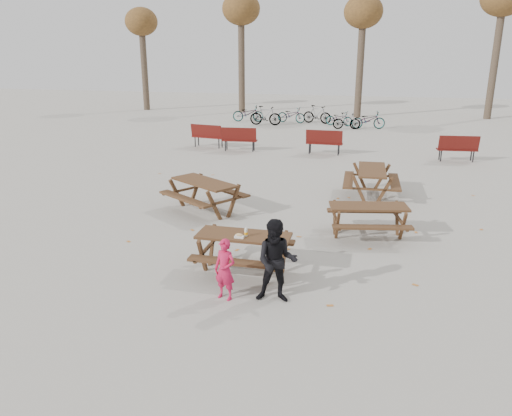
% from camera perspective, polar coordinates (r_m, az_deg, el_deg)
% --- Properties ---
extents(ground, '(80.00, 80.00, 0.00)m').
position_cam_1_polar(ground, '(9.92, -1.38, -7.23)').
color(ground, gray).
rests_on(ground, ground).
extents(main_picnic_table, '(1.80, 1.45, 0.78)m').
position_cam_1_polar(main_picnic_table, '(9.68, -1.41, -4.08)').
color(main_picnic_table, '#3C1F15').
rests_on(main_picnic_table, ground).
extents(food_tray, '(0.18, 0.11, 0.03)m').
position_cam_1_polar(food_tray, '(9.45, -1.93, -3.31)').
color(food_tray, white).
rests_on(food_tray, main_picnic_table).
extents(bread_roll, '(0.14, 0.06, 0.05)m').
position_cam_1_polar(bread_roll, '(9.43, -1.93, -3.07)').
color(bread_roll, tan).
rests_on(bread_roll, food_tray).
extents(soda_bottle, '(0.07, 0.07, 0.17)m').
position_cam_1_polar(soda_bottle, '(9.50, -1.15, -2.83)').
color(soda_bottle, silver).
rests_on(soda_bottle, main_picnic_table).
extents(child, '(0.46, 0.36, 1.10)m').
position_cam_1_polar(child, '(8.68, -3.57, -7.04)').
color(child, '#BC1741').
rests_on(child, ground).
extents(adult, '(0.79, 0.65, 1.48)m').
position_cam_1_polar(adult, '(8.52, 2.38, -6.11)').
color(adult, black).
rests_on(adult, ground).
extents(picnic_table_east, '(2.01, 1.75, 0.76)m').
position_cam_1_polar(picnic_table_east, '(11.84, 12.66, -1.47)').
color(picnic_table_east, '#3C1F15').
rests_on(picnic_table_east, ground).
extents(picnic_table_north, '(2.49, 2.38, 0.84)m').
position_cam_1_polar(picnic_table_north, '(13.42, -5.91, 1.33)').
color(picnic_table_north, '#3C1F15').
rests_on(picnic_table_north, ground).
extents(picnic_table_far, '(1.67, 2.04, 0.85)m').
position_cam_1_polar(picnic_table_far, '(15.04, 13.03, 2.79)').
color(picnic_table_far, '#3C1F15').
rests_on(picnic_table_far, ground).
extents(park_bench_row, '(11.97, 1.17, 1.03)m').
position_cam_1_polar(park_bench_row, '(21.18, 5.36, 7.65)').
color(park_bench_row, '#5D1612').
rests_on(park_bench_row, ground).
extents(bicycle_row, '(9.05, 2.66, 1.09)m').
position_cam_1_polar(bicycle_row, '(29.39, 5.64, 10.38)').
color(bicycle_row, black).
rests_on(bicycle_row, ground).
extents(tree_row, '(32.17, 3.52, 8.26)m').
position_cam_1_polar(tree_row, '(33.92, 12.01, 20.73)').
color(tree_row, '#382B21').
rests_on(tree_row, ground).
extents(fallen_leaves, '(11.00, 11.00, 0.01)m').
position_cam_1_polar(fallen_leaves, '(12.08, 4.00, -2.58)').
color(fallen_leaves, '#B66B2B').
rests_on(fallen_leaves, ground).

